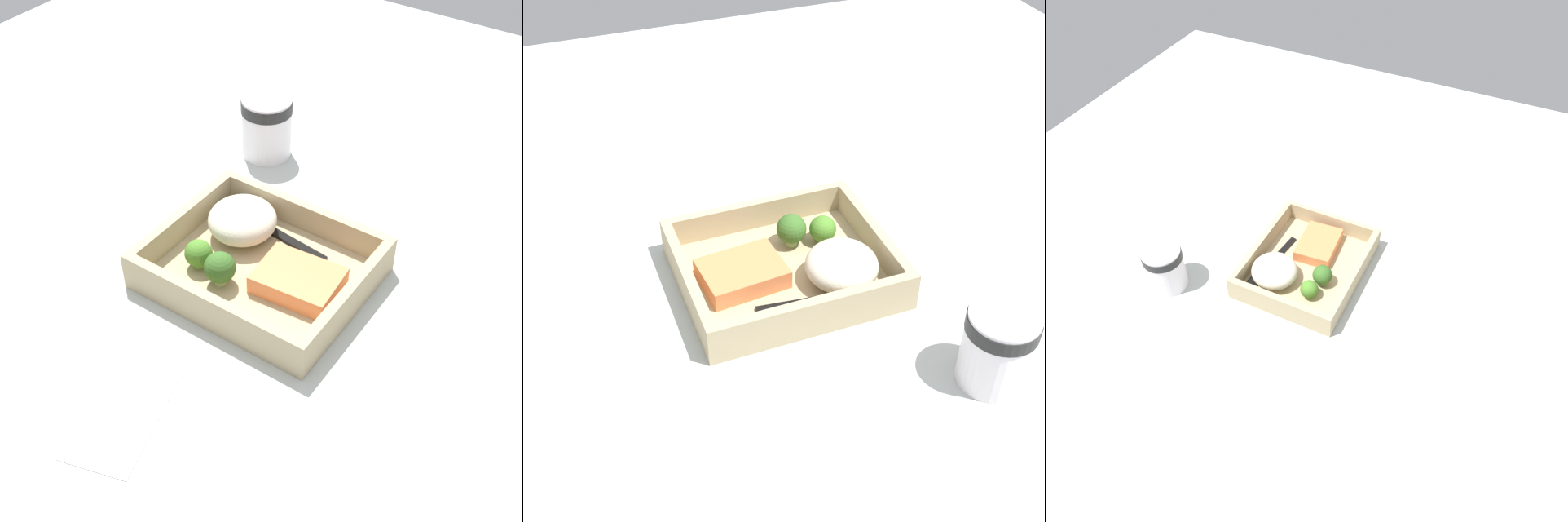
{
  "view_description": "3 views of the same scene",
  "coord_description": "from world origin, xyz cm",
  "views": [
    {
      "loc": [
        -35.16,
        51.03,
        59.33
      ],
      "look_at": [
        0.0,
        0.0,
        2.7
      ],
      "focal_mm": 50.0,
      "sensor_mm": 36.0,
      "label": 1
    },
    {
      "loc": [
        -23.17,
        -60.62,
        56.76
      ],
      "look_at": [
        0.0,
        0.0,
        2.7
      ],
      "focal_mm": 50.0,
      "sensor_mm": 36.0,
      "label": 2
    },
    {
      "loc": [
        58.11,
        27.94,
        73.76
      ],
      "look_at": [
        0.0,
        0.0,
        2.7
      ],
      "focal_mm": 35.0,
      "sensor_mm": 36.0,
      "label": 3
    }
  ],
  "objects": [
    {
      "name": "mashed_potatoes",
      "position": [
        5.49,
        -4.04,
        3.54
      ],
      "size": [
        8.41,
        8.56,
        4.68
      ],
      "primitive_type": "ellipsoid",
      "color": "beige",
      "rests_on": "takeout_tray"
    },
    {
      "name": "tray_rim",
      "position": [
        0.0,
        0.0,
        3.02
      ],
      "size": [
        24.36,
        20.43,
        3.64
      ],
      "color": "tan",
      "rests_on": "takeout_tray"
    },
    {
      "name": "fork",
      "position": [
        3.55,
        -6.62,
        1.42
      ],
      "size": [
        15.88,
        3.55,
        0.44
      ],
      "color": "black",
      "rests_on": "takeout_tray"
    },
    {
      "name": "paper_cup",
      "position": [
        14.11,
        -21.95,
        4.98
      ],
      "size": [
        7.22,
        7.22,
        8.92
      ],
      "color": "white",
      "rests_on": "ground_plane"
    },
    {
      "name": "broccoli_floret_2",
      "position": [
        6.38,
        3.48,
        3.15
      ],
      "size": [
        3.31,
        3.31,
        3.67
      ],
      "color": "#78A55C",
      "rests_on": "takeout_tray"
    },
    {
      "name": "broccoli_floret_1",
      "position": [
        2.62,
        4.34,
        3.53
      ],
      "size": [
        3.67,
        3.67,
        4.25
      ],
      "color": "#8BAC67",
      "rests_on": "takeout_tray"
    },
    {
      "name": "ground_plane",
      "position": [
        0.0,
        0.0,
        -1.0
      ],
      "size": [
        160.0,
        160.0,
        2.0
      ],
      "primitive_type": "cube",
      "color": "#B6BDB8"
    },
    {
      "name": "receipt_slip",
      "position": [
        -0.04,
        24.3,
        0.12
      ],
      "size": [
        10.32,
        13.55,
        0.24
      ],
      "primitive_type": "cube",
      "rotation": [
        0.0,
        0.0,
        0.29
      ],
      "color": "white",
      "rests_on": "ground_plane"
    },
    {
      "name": "salmon_fillet",
      "position": [
        -5.13,
        0.04,
        2.37
      ],
      "size": [
        9.95,
        7.84,
        2.33
      ],
      "primitive_type": "cube",
      "rotation": [
        0.0,
        0.0,
        0.09
      ],
      "color": "#F07E4A",
      "rests_on": "takeout_tray"
    },
    {
      "name": "takeout_tray",
      "position": [
        0.0,
        0.0,
        0.6
      ],
      "size": [
        24.36,
        20.43,
        1.2
      ],
      "primitive_type": "cube",
      "color": "tan",
      "rests_on": "ground_plane"
    }
  ]
}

